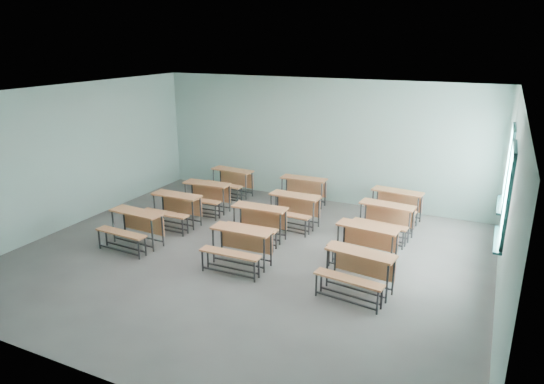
{
  "coord_description": "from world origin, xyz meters",
  "views": [
    {
      "loc": [
        4.19,
        -7.74,
        4.15
      ],
      "look_at": [
        -0.04,
        1.2,
        1.0
      ],
      "focal_mm": 32.0,
      "sensor_mm": 36.0,
      "label": 1
    }
  ],
  "objects_px": {
    "desk_unit_r2c2": "(385,216)",
    "desk_unit_r3c2": "(396,202)",
    "desk_unit_r0c0": "(134,224)",
    "desk_unit_r1c1": "(258,219)",
    "desk_unit_r3c0": "(230,179)",
    "desk_unit_r0c1": "(239,242)",
    "desk_unit_r1c2": "(365,240)",
    "desk_unit_r2c0": "(205,193)",
    "desk_unit_r2c1": "(293,206)",
    "desk_unit_r0c2": "(358,267)",
    "desk_unit_r3c1": "(302,188)",
    "desk_unit_r1c0": "(174,206)"
  },
  "relations": [
    {
      "from": "desk_unit_r2c0",
      "to": "desk_unit_r2c1",
      "type": "xyz_separation_m",
      "value": [
        2.34,
        0.03,
        0.0
      ]
    },
    {
      "from": "desk_unit_r0c2",
      "to": "desk_unit_r2c1",
      "type": "height_order",
      "value": "same"
    },
    {
      "from": "desk_unit_r1c1",
      "to": "desk_unit_r2c2",
      "type": "relative_size",
      "value": 0.97
    },
    {
      "from": "desk_unit_r0c0",
      "to": "desk_unit_r0c2",
      "type": "bearing_deg",
      "value": 3.71
    },
    {
      "from": "desk_unit_r0c2",
      "to": "desk_unit_r1c0",
      "type": "height_order",
      "value": "same"
    },
    {
      "from": "desk_unit_r0c1",
      "to": "desk_unit_r3c0",
      "type": "distance_m",
      "value": 4.35
    },
    {
      "from": "desk_unit_r2c0",
      "to": "desk_unit_r3c0",
      "type": "bearing_deg",
      "value": 90.6
    },
    {
      "from": "desk_unit_r2c0",
      "to": "desk_unit_r3c2",
      "type": "xyz_separation_m",
      "value": [
        4.4,
        1.36,
        0.0
      ]
    },
    {
      "from": "desk_unit_r0c2",
      "to": "desk_unit_r2c0",
      "type": "xyz_separation_m",
      "value": [
        -4.53,
        2.34,
        0.0
      ]
    },
    {
      "from": "desk_unit_r0c1",
      "to": "desk_unit_r3c0",
      "type": "xyz_separation_m",
      "value": [
        -2.31,
        3.68,
        0.0
      ]
    },
    {
      "from": "desk_unit_r0c1",
      "to": "desk_unit_r0c2",
      "type": "relative_size",
      "value": 0.94
    },
    {
      "from": "desk_unit_r0c2",
      "to": "desk_unit_r1c0",
      "type": "bearing_deg",
      "value": 172.04
    },
    {
      "from": "desk_unit_r0c0",
      "to": "desk_unit_r3c1",
      "type": "distance_m",
      "value": 4.42
    },
    {
      "from": "desk_unit_r2c2",
      "to": "desk_unit_r3c2",
      "type": "relative_size",
      "value": 0.99
    },
    {
      "from": "desk_unit_r0c1",
      "to": "desk_unit_r2c2",
      "type": "bearing_deg",
      "value": 48.85
    },
    {
      "from": "desk_unit_r2c1",
      "to": "desk_unit_r3c1",
      "type": "relative_size",
      "value": 1.02
    },
    {
      "from": "desk_unit_r0c1",
      "to": "desk_unit_r3c1",
      "type": "distance_m",
      "value": 3.74
    },
    {
      "from": "desk_unit_r1c2",
      "to": "desk_unit_r2c1",
      "type": "bearing_deg",
      "value": 154.7
    },
    {
      "from": "desk_unit_r1c0",
      "to": "desk_unit_r2c0",
      "type": "relative_size",
      "value": 0.98
    },
    {
      "from": "desk_unit_r1c1",
      "to": "desk_unit_r2c0",
      "type": "height_order",
      "value": "same"
    },
    {
      "from": "desk_unit_r1c1",
      "to": "desk_unit_r1c2",
      "type": "bearing_deg",
      "value": -5.3
    },
    {
      "from": "desk_unit_r0c1",
      "to": "desk_unit_r3c2",
      "type": "distance_m",
      "value": 4.25
    },
    {
      "from": "desk_unit_r0c1",
      "to": "desk_unit_r2c1",
      "type": "xyz_separation_m",
      "value": [
        0.11,
        2.32,
        0.0
      ]
    },
    {
      "from": "desk_unit_r2c0",
      "to": "desk_unit_r3c0",
      "type": "distance_m",
      "value": 1.39
    },
    {
      "from": "desk_unit_r0c0",
      "to": "desk_unit_r2c1",
      "type": "bearing_deg",
      "value": 46.55
    },
    {
      "from": "desk_unit_r2c0",
      "to": "desk_unit_r2c1",
      "type": "height_order",
      "value": "same"
    },
    {
      "from": "desk_unit_r0c2",
      "to": "desk_unit_r2c0",
      "type": "height_order",
      "value": "same"
    },
    {
      "from": "desk_unit_r0c1",
      "to": "desk_unit_r2c2",
      "type": "height_order",
      "value": "same"
    },
    {
      "from": "desk_unit_r1c1",
      "to": "desk_unit_r3c1",
      "type": "distance_m",
      "value": 2.47
    },
    {
      "from": "desk_unit_r0c0",
      "to": "desk_unit_r1c1",
      "type": "distance_m",
      "value": 2.57
    },
    {
      "from": "desk_unit_r3c1",
      "to": "desk_unit_r2c2",
      "type": "bearing_deg",
      "value": -27.63
    },
    {
      "from": "desk_unit_r1c1",
      "to": "desk_unit_r3c0",
      "type": "height_order",
      "value": "same"
    },
    {
      "from": "desk_unit_r2c2",
      "to": "desk_unit_r1c1",
      "type": "bearing_deg",
      "value": -146.0
    },
    {
      "from": "desk_unit_r2c0",
      "to": "desk_unit_r0c0",
      "type": "bearing_deg",
      "value": -97.52
    },
    {
      "from": "desk_unit_r1c0",
      "to": "desk_unit_r1c2",
      "type": "distance_m",
      "value": 4.47
    },
    {
      "from": "desk_unit_r1c2",
      "to": "desk_unit_r3c0",
      "type": "bearing_deg",
      "value": 155.43
    },
    {
      "from": "desk_unit_r1c0",
      "to": "desk_unit_r3c1",
      "type": "distance_m",
      "value": 3.31
    },
    {
      "from": "desk_unit_r0c0",
      "to": "desk_unit_r0c1",
      "type": "height_order",
      "value": "same"
    },
    {
      "from": "desk_unit_r0c1",
      "to": "desk_unit_r2c2",
      "type": "relative_size",
      "value": 0.96
    },
    {
      "from": "desk_unit_r2c2",
      "to": "desk_unit_r3c1",
      "type": "distance_m",
      "value": 2.65
    },
    {
      "from": "desk_unit_r0c2",
      "to": "desk_unit_r3c0",
      "type": "height_order",
      "value": "same"
    },
    {
      "from": "desk_unit_r3c0",
      "to": "desk_unit_r3c1",
      "type": "bearing_deg",
      "value": 6.92
    },
    {
      "from": "desk_unit_r0c1",
      "to": "desk_unit_r2c2",
      "type": "distance_m",
      "value": 3.37
    },
    {
      "from": "desk_unit_r0c1",
      "to": "desk_unit_r2c2",
      "type": "xyz_separation_m",
      "value": [
        2.16,
        2.59,
        0.0
      ]
    },
    {
      "from": "desk_unit_r3c0",
      "to": "desk_unit_r3c2",
      "type": "bearing_deg",
      "value": 5.06
    },
    {
      "from": "desk_unit_r0c1",
      "to": "desk_unit_r2c0",
      "type": "xyz_separation_m",
      "value": [
        -2.24,
        2.29,
        0.0
      ]
    },
    {
      "from": "desk_unit_r0c0",
      "to": "desk_unit_r0c1",
      "type": "xyz_separation_m",
      "value": [
        2.44,
        0.09,
        0.0
      ]
    },
    {
      "from": "desk_unit_r1c0",
      "to": "desk_unit_r2c1",
      "type": "relative_size",
      "value": 0.96
    },
    {
      "from": "desk_unit_r2c1",
      "to": "desk_unit_r2c2",
      "type": "distance_m",
      "value": 2.07
    },
    {
      "from": "desk_unit_r1c1",
      "to": "desk_unit_r1c2",
      "type": "relative_size",
      "value": 0.97
    }
  ]
}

